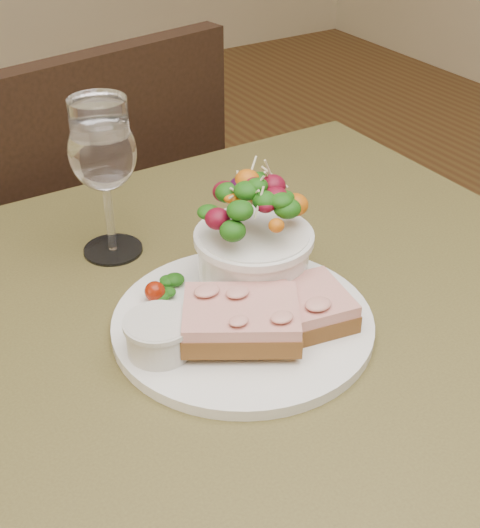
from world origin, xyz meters
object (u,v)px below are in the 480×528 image
dinner_plate (243,323)px  sandwich_front (293,310)px  sandwich_back (241,319)px  chair_far (87,330)px  cafe_table (267,397)px  wine_glass (103,156)px  salad_bowl (254,234)px  ramekin (159,334)px

dinner_plate → sandwich_front: bearing=-39.5°
sandwich_back → dinner_plate: bearing=86.0°
chair_far → sandwich_front: 0.84m
cafe_table → sandwich_back: (-0.04, -0.02, 0.14)m
sandwich_back → wine_glass: wine_glass is taller
wine_glass → dinner_plate: bearing=-75.7°
cafe_table → sandwich_back: sandwich_back is taller
salad_bowl → wine_glass: size_ratio=0.73×
dinner_plate → ramekin: ramekin is taller
salad_bowl → sandwich_front: bearing=-94.2°
dinner_plate → salad_bowl: (0.05, 0.05, 0.07)m
salad_bowl → wine_glass: (-0.10, 0.16, 0.05)m
ramekin → chair_far: bearing=78.5°
chair_far → dinner_plate: 0.80m
sandwich_back → ramekin: size_ratio=2.23×
dinner_plate → ramekin: 0.10m
chair_far → dinner_plate: chair_far is taller
sandwich_front → salad_bowl: bearing=95.5°
sandwich_back → sandwich_front: bearing=25.3°
chair_far → wine_glass: size_ratio=5.14×
salad_bowl → chair_far: bearing=90.6°
cafe_table → salad_bowl: salad_bowl is taller
cafe_table → salad_bowl: 0.18m
sandwich_front → wine_glass: 0.27m
sandwich_front → sandwich_back: size_ratio=0.88×
cafe_table → wine_glass: (-0.08, 0.22, 0.22)m
dinner_plate → wine_glass: 0.24m
sandwich_back → salad_bowl: size_ratio=1.09×
sandwich_front → chair_far: bearing=99.7°
ramekin → salad_bowl: size_ratio=0.49×
chair_far → ramekin: size_ratio=14.46×
chair_far → dinner_plate: bearing=76.5°
chair_far → wine_glass: (-0.09, -0.45, 0.58)m
sandwich_front → salad_bowl: salad_bowl is taller
salad_bowl → wine_glass: wine_glass is taller
chair_far → wine_glass: bearing=68.4°
sandwich_front → wine_glass: (-0.09, 0.24, 0.10)m
ramekin → dinner_plate: bearing=1.0°
chair_far → salad_bowl: (0.01, -0.60, 0.53)m
sandwich_front → sandwich_back: bearing=-176.1°
sandwich_front → wine_glass: wine_glass is taller
cafe_table → dinner_plate: bearing=160.1°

